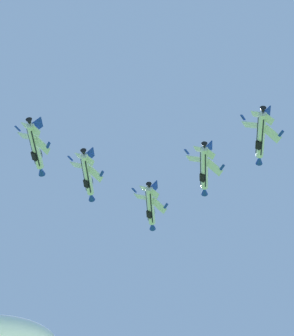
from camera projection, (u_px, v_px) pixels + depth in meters
fighter_jet_lead at (151, 207)px, 158.64m from camera, size 8.68×15.55×6.15m
fighter_jet_left_wing at (88, 175)px, 151.05m from camera, size 8.69×15.55×6.11m
fighter_jet_right_wing at (204, 169)px, 148.81m from camera, size 8.68×15.55×6.15m
fighter_jet_left_outer at (36, 147)px, 141.33m from camera, size 8.57×15.55×6.47m
fighter_jet_right_outer at (261, 136)px, 141.99m from camera, size 8.59×15.55×6.43m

